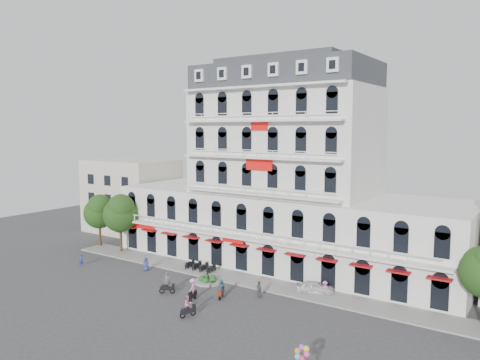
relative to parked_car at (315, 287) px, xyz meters
The scene contains 17 objects.
ground 12.70m from the parked_car, 131.47° to the right, with size 120.00×120.00×0.00m, color #38383A.
sidewalk 8.43m from the parked_car, behind, with size 53.00×4.00×0.16m, color gray.
main_building 15.13m from the parked_car, 134.66° to the left, with size 45.00×15.00×25.80m.
flank_building_west 40.16m from the parked_car, 164.71° to the left, with size 14.00×10.00×12.00m, color beige.
traffic_island 11.93m from the parked_car, 162.93° to the right, with size 3.20×3.20×1.60m.
parked_scooter_row 14.78m from the parked_car, behind, with size 4.40×1.80×1.10m, color black, non-canonical shape.
tree_west_outer 34.66m from the parked_car, behind, with size 4.50×4.48×7.76m.
tree_west_inner 29.77m from the parked_car, behind, with size 4.76×4.76×8.25m.
parked_car is the anchor object (origin of this frame).
rider_west 15.43m from the parked_car, 146.08° to the right, with size 1.51×1.09×2.29m.
rider_southwest 13.98m from the parked_car, 120.13° to the right, with size 0.82×1.65×2.01m.
rider_east 9.83m from the parked_car, 138.34° to the right, with size 0.87×1.63×1.98m.
rider_center 12.72m from the parked_car, 137.17° to the right, with size 0.95×1.67×2.26m.
pedestrian_left 20.74m from the parked_car, 168.26° to the right, with size 0.80×0.52×1.64m, color navy.
pedestrian_mid 6.02m from the parked_car, 133.54° to the right, with size 1.04×0.43×1.77m, color #525359.
pedestrian_right 1.12m from the parked_car, ahead, with size 1.00×0.57×1.55m, color pink.
pedestrian_far 29.35m from the parked_car, 165.33° to the right, with size 0.56×0.37×1.55m, color navy.
Camera 1 is at (28.30, -33.96, 17.07)m, focal length 35.00 mm.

